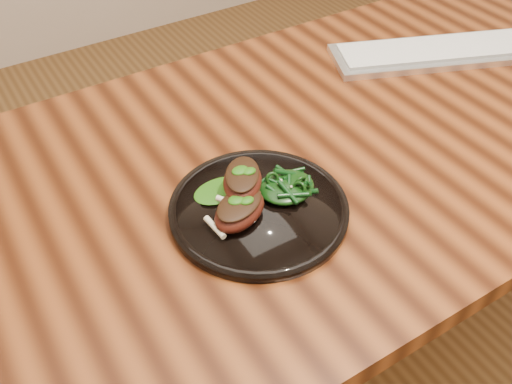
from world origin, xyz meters
The scene contains 7 objects.
desk centered at (0.00, 0.00, 0.67)m, with size 1.60×0.80×0.75m.
plate centered at (-0.26, -0.10, 0.76)m, with size 0.28×0.28×0.02m.
lamb_chop_front centered at (-0.30, -0.11, 0.79)m, with size 0.12×0.10×0.04m.
lamb_chop_back centered at (-0.27, -0.07, 0.81)m, with size 0.10×0.11×0.04m.
herb_smear centered at (-0.29, -0.04, 0.77)m, with size 0.09×0.06×0.01m, color #134607.
greens_heap centered at (-0.20, -0.09, 0.78)m, with size 0.09×0.09×0.03m.
keyboard centered at (0.34, 0.12, 0.76)m, with size 0.47×0.29×0.02m.
Camera 1 is at (-0.60, -0.64, 1.39)m, focal length 40.00 mm.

